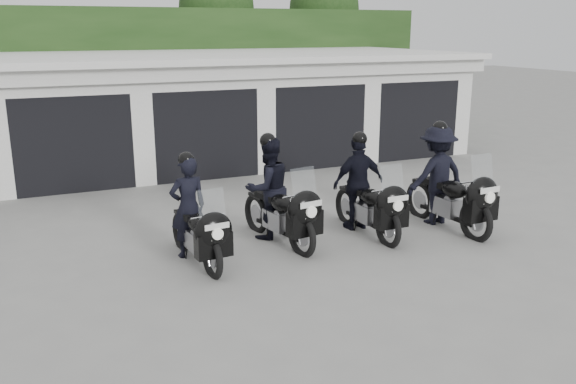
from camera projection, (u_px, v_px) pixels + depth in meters
name	position (u px, v px, depth m)	size (l,w,h in m)	color
ground	(301.00, 250.00, 10.37)	(80.00, 80.00, 0.00)	gray
garage_block	(180.00, 110.00, 17.12)	(16.40, 6.80, 2.96)	white
background_vegetation	(155.00, 54.00, 21.21)	(20.00, 3.90, 5.80)	#1A3513
police_bike_a	(195.00, 219.00, 9.68)	(0.74, 2.08, 1.81)	black
police_bike_b	(274.00, 195.00, 10.64)	(1.03, 2.23, 1.96)	black
police_bike_c	(363.00, 189.00, 11.12)	(1.04, 2.18, 1.90)	black
police_bike_d	(443.00, 181.00, 11.45)	(1.26, 2.35, 2.04)	black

